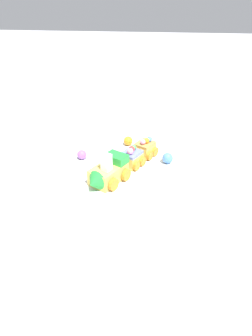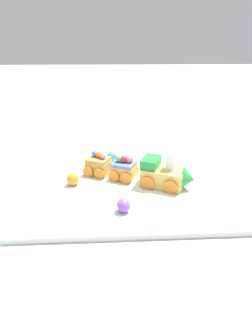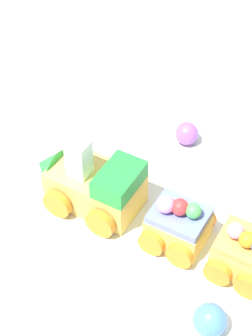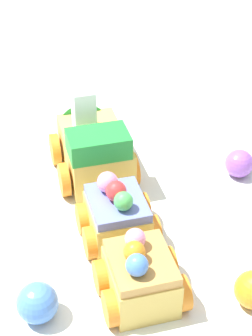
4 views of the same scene
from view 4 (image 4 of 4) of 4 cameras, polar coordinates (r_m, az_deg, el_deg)
ground_plane at (r=0.54m, az=1.42°, el=-4.66°), size 10.00×10.00×0.00m
display_board at (r=0.54m, az=1.43°, el=-4.17°), size 0.80×0.37×0.01m
cake_train_locomotive at (r=0.57m, az=-3.63°, el=2.35°), size 0.14×0.11×0.09m
cake_car_blueberry at (r=0.49m, az=-0.92°, el=-4.97°), size 0.08×0.08×0.06m
cake_car_caramel at (r=0.44m, az=1.46°, el=-11.05°), size 0.08×0.08×0.06m
gumball_purple at (r=0.58m, az=11.42°, el=0.46°), size 0.03×0.03×0.03m
gumball_blue at (r=0.43m, az=-8.98°, el=-13.37°), size 0.03×0.03×0.03m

